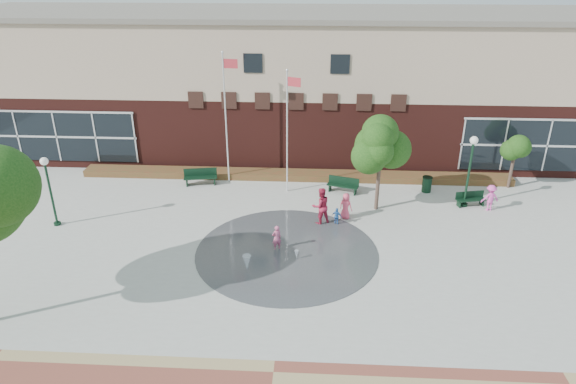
# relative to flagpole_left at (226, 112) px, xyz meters

# --- Properties ---
(ground) EXTENTS (120.00, 120.00, 0.00)m
(ground) POSITION_rel_flagpole_left_xyz_m (3.93, -10.96, -4.30)
(ground) COLOR #666056
(ground) RESTS_ON ground
(plaza_concrete) EXTENTS (46.00, 18.00, 0.01)m
(plaza_concrete) POSITION_rel_flagpole_left_xyz_m (3.93, -6.96, -4.30)
(plaza_concrete) COLOR #A8A8A0
(plaza_concrete) RESTS_ON ground
(splash_pad) EXTENTS (8.40, 8.40, 0.01)m
(splash_pad) POSITION_rel_flagpole_left_xyz_m (3.93, -7.96, -4.30)
(splash_pad) COLOR #383A3D
(splash_pad) RESTS_ON ground
(library_building) EXTENTS (44.40, 10.40, 9.20)m
(library_building) POSITION_rel_flagpole_left_xyz_m (3.93, 6.52, 0.34)
(library_building) COLOR #481B17
(library_building) RESTS_ON ground
(flower_bed) EXTENTS (26.00, 1.20, 0.40)m
(flower_bed) POSITION_rel_flagpole_left_xyz_m (3.93, 0.64, -4.30)
(flower_bed) COLOR maroon
(flower_bed) RESTS_ON ground
(flagpole_left) EXTENTS (0.90, 0.18, 7.73)m
(flagpole_left) POSITION_rel_flagpole_left_xyz_m (0.00, 0.00, 0.00)
(flagpole_left) COLOR white
(flagpole_left) RESTS_ON ground
(flagpole_right) EXTENTS (0.81, 0.40, 7.05)m
(flagpole_right) POSITION_rel_flagpole_left_xyz_m (3.60, -1.29, -0.36)
(flagpole_right) COLOR white
(flagpole_right) RESTS_ON ground
(lamp_left) EXTENTS (0.39, 0.39, 3.67)m
(lamp_left) POSITION_rel_flagpole_left_xyz_m (-7.85, -6.01, -2.02)
(lamp_left) COLOR black
(lamp_left) RESTS_ON ground
(lamp_right) EXTENTS (0.42, 0.42, 3.99)m
(lamp_right) POSITION_rel_flagpole_left_xyz_m (13.30, -2.64, -1.82)
(lamp_right) COLOR black
(lamp_right) RESTS_ON ground
(bench_left) EXTENTS (2.01, 0.88, 0.98)m
(bench_left) POSITION_rel_flagpole_left_xyz_m (-1.62, -0.64, -3.99)
(bench_left) COLOR black
(bench_left) RESTS_ON ground
(bench_mid) EXTENTS (1.86, 1.01, 0.90)m
(bench_mid) POSITION_rel_flagpole_left_xyz_m (6.76, -1.26, -4.01)
(bench_mid) COLOR black
(bench_mid) RESTS_ON ground
(bench_right) EXTENTS (1.67, 0.78, 0.81)m
(bench_right) POSITION_rel_flagpole_left_xyz_m (13.63, -2.63, -4.04)
(bench_right) COLOR black
(bench_right) RESTS_ON ground
(trash_can) EXTENTS (0.57, 0.57, 0.94)m
(trash_can) POSITION_rel_flagpole_left_xyz_m (11.59, -0.89, -3.83)
(trash_can) COLOR black
(trash_can) RESTS_ON ground
(tree_mid) EXTENTS (2.93, 2.93, 4.95)m
(tree_mid) POSITION_rel_flagpole_left_xyz_m (8.48, -3.27, -0.70)
(tree_mid) COLOR #402E26
(tree_mid) RESTS_ON ground
(tree_small_right) EXTENTS (2.02, 2.02, 3.45)m
(tree_small_right) POSITION_rel_flagpole_left_xyz_m (16.53, -0.04, -1.79)
(tree_small_right) COLOR #402E26
(tree_small_right) RESTS_ON ground
(water_jet_a) EXTENTS (0.37, 0.37, 0.73)m
(water_jet_a) POSITION_rel_flagpole_left_xyz_m (2.31, -9.60, -4.30)
(water_jet_a) COLOR white
(water_jet_a) RESTS_ON ground
(water_jet_b) EXTENTS (0.19, 0.19, 0.43)m
(water_jet_b) POSITION_rel_flagpole_left_xyz_m (4.41, -8.56, -4.30)
(water_jet_b) COLOR white
(water_jet_b) RESTS_ON ground
(child_splash) EXTENTS (0.54, 0.48, 1.24)m
(child_splash) POSITION_rel_flagpole_left_xyz_m (3.45, -7.75, -3.68)
(child_splash) COLOR #C95680
(child_splash) RESTS_ON ground
(adult_red) EXTENTS (1.17, 1.06, 1.94)m
(adult_red) POSITION_rel_flagpole_left_xyz_m (5.48, -5.04, -3.33)
(adult_red) COLOR #B22240
(adult_red) RESTS_ON ground
(adult_pink) EXTENTS (0.82, 0.72, 1.41)m
(adult_pink) POSITION_rel_flagpole_left_xyz_m (6.77, -4.45, -3.60)
(adult_pink) COLOR #EC4B6B
(adult_pink) RESTS_ON ground
(child_blue) EXTENTS (0.58, 0.43, 0.91)m
(child_blue) POSITION_rel_flagpole_left_xyz_m (6.30, -5.15, -3.85)
(child_blue) COLOR #2E6CBB
(child_blue) RESTS_ON ground
(person_bench) EXTENTS (1.02, 0.69, 1.46)m
(person_bench) POSITION_rel_flagpole_left_xyz_m (14.49, -3.07, -3.57)
(person_bench) COLOR #F14DB8
(person_bench) RESTS_ON ground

